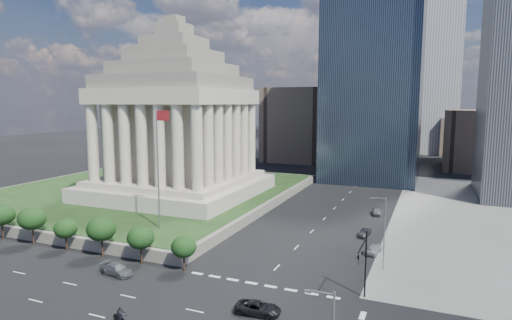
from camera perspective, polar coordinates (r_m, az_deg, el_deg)
The scene contains 17 objects.
ground at distance 136.02m, azimuth 14.43°, elevation -2.09°, with size 500.00×500.00×0.00m, color black.
plaza_terrace at distance 106.92m, azimuth -14.66°, elevation -4.22°, with size 66.00×70.00×1.80m, color slate.
plaza_lawn at distance 106.73m, azimuth -14.68°, elevation -3.72°, with size 64.00×68.00×0.10m, color #1A3616.
war_memorial at distance 96.70m, azimuth -10.58°, elevation 6.91°, with size 34.00×34.00×39.00m, color #AEA392, non-canonical shape.
flagpole at distance 70.64m, azimuth -12.86°, elevation -0.12°, with size 2.52×0.24×20.00m.
tree_row at distance 74.51m, azimuth -25.89°, elevation -8.25°, with size 53.00×4.00×6.00m, color black, non-canonical shape.
midrise_glass at distance 129.15m, azimuth 15.44°, elevation 10.74°, with size 26.00×26.00×60.00m, color black.
building_filler_ne at distance 163.77m, azimuth 27.29°, elevation 2.45°, with size 20.00×30.00×20.00m, color brown.
building_filler_nw at distance 170.25m, azimuth 6.05°, elevation 4.77°, with size 24.00×30.00×28.00m, color brown.
traffic_signal_ne at distance 50.00m, azimuth 14.14°, elevation -12.69°, with size 0.30×5.74×8.00m.
street_lamp_north at distance 60.45m, azimuth 16.60°, elevation -8.78°, with size 2.13×0.22×10.00m.
pickup_truck at distance 48.27m, azimuth 0.29°, elevation -19.13°, with size 2.27×4.93×1.37m, color black.
suv_grey at distance 60.73m, azimuth -18.08°, elevation -13.71°, with size 4.86×1.98×1.41m, color #53575A.
parked_sedan_near at distance 67.69m, azimuth 15.43°, elevation -11.37°, with size 1.63×4.05×1.38m, color gray.
parked_sedan_mid at distance 75.43m, azimuth 14.31°, elevation -9.41°, with size 1.29×3.70×1.22m, color black.
parked_sedan_far at distance 90.14m, azimuth 15.79°, elevation -6.59°, with size 4.19×1.69×1.43m, color #54565C.
motorcycle_trail at distance 48.60m, azimuth -17.71°, elevation -19.06°, with size 2.34×0.64×1.75m, color black, non-canonical shape.
Camera 1 is at (19.13, -32.79, 22.43)m, focal length 30.00 mm.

